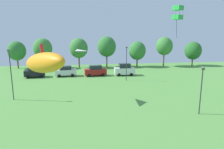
{
  "coord_description": "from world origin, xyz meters",
  "views": [
    {
      "loc": [
        -0.73,
        1.35,
        8.92
      ],
      "look_at": [
        1.37,
        16.5,
        5.78
      ],
      "focal_mm": 32.0,
      "sensor_mm": 36.0,
      "label": 1
    }
  ],
  "objects_px": {
    "kite_flying_3": "(88,57)",
    "kite_flying_5": "(43,63)",
    "parked_car_second_from_left": "(66,71)",
    "light_post_0": "(201,88)",
    "light_post_1": "(126,62)",
    "treeline_tree_6": "(193,51)",
    "parked_car_third_from_left": "(95,71)",
    "treeline_tree_2": "(79,48)",
    "parked_car_leftmost": "(35,72)",
    "light_post_2": "(11,72)",
    "parked_car_rightmost_in_row": "(125,70)",
    "treeline_tree_1": "(43,48)",
    "treeline_tree_5": "(164,46)",
    "treeline_tree_3": "(107,47)",
    "treeline_tree_0": "(17,51)",
    "treeline_tree_4": "(137,51)",
    "kite_flying_6": "(178,13)"
  },
  "relations": [
    {
      "from": "parked_car_second_from_left",
      "to": "light_post_0",
      "type": "relative_size",
      "value": 0.85
    },
    {
      "from": "light_post_1",
      "to": "treeline_tree_6",
      "type": "relative_size",
      "value": 0.96
    },
    {
      "from": "parked_car_second_from_left",
      "to": "light_post_1",
      "type": "height_order",
      "value": "light_post_1"
    },
    {
      "from": "kite_flying_5",
      "to": "kite_flying_6",
      "type": "bearing_deg",
      "value": 53.7
    },
    {
      "from": "treeline_tree_3",
      "to": "treeline_tree_1",
      "type": "bearing_deg",
      "value": -179.4
    },
    {
      "from": "parked_car_rightmost_in_row",
      "to": "treeline_tree_1",
      "type": "height_order",
      "value": "treeline_tree_1"
    },
    {
      "from": "treeline_tree_4",
      "to": "treeline_tree_5",
      "type": "xyz_separation_m",
      "value": [
        7.52,
        -0.27,
        1.18
      ]
    },
    {
      "from": "treeline_tree_5",
      "to": "parked_car_third_from_left",
      "type": "bearing_deg",
      "value": -151.99
    },
    {
      "from": "light_post_0",
      "to": "light_post_2",
      "type": "distance_m",
      "value": 23.94
    },
    {
      "from": "light_post_1",
      "to": "light_post_2",
      "type": "relative_size",
      "value": 0.95
    },
    {
      "from": "kite_flying_5",
      "to": "parked_car_leftmost",
      "type": "distance_m",
      "value": 34.35
    },
    {
      "from": "kite_flying_3",
      "to": "kite_flying_5",
      "type": "height_order",
      "value": "kite_flying_5"
    },
    {
      "from": "light_post_1",
      "to": "parked_car_rightmost_in_row",
      "type": "bearing_deg",
      "value": 82.4
    },
    {
      "from": "parked_car_leftmost",
      "to": "treeline_tree_0",
      "type": "height_order",
      "value": "treeline_tree_0"
    },
    {
      "from": "light_post_2",
      "to": "treeline_tree_3",
      "type": "height_order",
      "value": "treeline_tree_3"
    },
    {
      "from": "parked_car_leftmost",
      "to": "parked_car_third_from_left",
      "type": "distance_m",
      "value": 12.59
    },
    {
      "from": "parked_car_third_from_left",
      "to": "treeline_tree_2",
      "type": "bearing_deg",
      "value": 102.9
    },
    {
      "from": "light_post_1",
      "to": "treeline_tree_4",
      "type": "xyz_separation_m",
      "value": [
        6.37,
        15.94,
        0.72
      ]
    },
    {
      "from": "parked_car_leftmost",
      "to": "treeline_tree_6",
      "type": "distance_m",
      "value": 42.05
    },
    {
      "from": "light_post_1",
      "to": "parked_car_second_from_left",
      "type": "bearing_deg",
      "value": 154.45
    },
    {
      "from": "parked_car_second_from_left",
      "to": "parked_car_leftmost",
      "type": "bearing_deg",
      "value": 175.65
    },
    {
      "from": "light_post_0",
      "to": "treeline_tree_0",
      "type": "distance_m",
      "value": 45.76
    },
    {
      "from": "kite_flying_3",
      "to": "parked_car_second_from_left",
      "type": "height_order",
      "value": "kite_flying_3"
    },
    {
      "from": "kite_flying_5",
      "to": "parked_car_rightmost_in_row",
      "type": "relative_size",
      "value": 1.0
    },
    {
      "from": "light_post_1",
      "to": "treeline_tree_1",
      "type": "relative_size",
      "value": 0.83
    },
    {
      "from": "light_post_0",
      "to": "treeline_tree_6",
      "type": "bearing_deg",
      "value": 61.81
    },
    {
      "from": "parked_car_third_from_left",
      "to": "light_post_0",
      "type": "distance_m",
      "value": 24.87
    },
    {
      "from": "parked_car_leftmost",
      "to": "parked_car_second_from_left",
      "type": "distance_m",
      "value": 6.3
    },
    {
      "from": "parked_car_rightmost_in_row",
      "to": "light_post_2",
      "type": "bearing_deg",
      "value": -142.36
    },
    {
      "from": "parked_car_second_from_left",
      "to": "treeline_tree_0",
      "type": "distance_m",
      "value": 17.94
    },
    {
      "from": "kite_flying_3",
      "to": "light_post_0",
      "type": "bearing_deg",
      "value": -27.7
    },
    {
      "from": "light_post_1",
      "to": "treeline_tree_2",
      "type": "height_order",
      "value": "treeline_tree_2"
    },
    {
      "from": "treeline_tree_1",
      "to": "treeline_tree_2",
      "type": "distance_m",
      "value": 9.21
    },
    {
      "from": "kite_flying_5",
      "to": "kite_flying_6",
      "type": "height_order",
      "value": "kite_flying_6"
    },
    {
      "from": "kite_flying_6",
      "to": "parked_car_third_from_left",
      "type": "height_order",
      "value": "kite_flying_6"
    },
    {
      "from": "kite_flying_5",
      "to": "light_post_2",
      "type": "bearing_deg",
      "value": 113.52
    },
    {
      "from": "kite_flying_5",
      "to": "parked_car_rightmost_in_row",
      "type": "xyz_separation_m",
      "value": [
        10.5,
        32.02,
        -6.28
      ]
    },
    {
      "from": "kite_flying_3",
      "to": "treeline_tree_4",
      "type": "distance_m",
      "value": 30.12
    },
    {
      "from": "treeline_tree_5",
      "to": "treeline_tree_6",
      "type": "distance_m",
      "value": 8.66
    },
    {
      "from": "parked_car_rightmost_in_row",
      "to": "treeline_tree_2",
      "type": "relative_size",
      "value": 0.56
    },
    {
      "from": "parked_car_third_from_left",
      "to": "parked_car_rightmost_in_row",
      "type": "xyz_separation_m",
      "value": [
        6.3,
        -0.4,
        0.14
      ]
    },
    {
      "from": "treeline_tree_1",
      "to": "treeline_tree_6",
      "type": "relative_size",
      "value": 1.16
    },
    {
      "from": "parked_car_leftmost",
      "to": "parked_car_third_from_left",
      "type": "xyz_separation_m",
      "value": [
        12.59,
        -0.26,
        0.0
      ]
    },
    {
      "from": "treeline_tree_5",
      "to": "treeline_tree_0",
      "type": "bearing_deg",
      "value": 177.5
    },
    {
      "from": "treeline_tree_3",
      "to": "treeline_tree_5",
      "type": "distance_m",
      "value": 15.81
    },
    {
      "from": "kite_flying_3",
      "to": "light_post_1",
      "type": "height_order",
      "value": "light_post_1"
    },
    {
      "from": "light_post_1",
      "to": "treeline_tree_5",
      "type": "distance_m",
      "value": 21.03
    },
    {
      "from": "kite_flying_5",
      "to": "treeline_tree_3",
      "type": "xyz_separation_m",
      "value": [
        7.99,
        44.24,
        -2.08
      ]
    },
    {
      "from": "parked_car_rightmost_in_row",
      "to": "treeline_tree_2",
      "type": "bearing_deg",
      "value": 130.87
    },
    {
      "from": "treeline_tree_1",
      "to": "treeline_tree_5",
      "type": "relative_size",
      "value": 0.97
    }
  ]
}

